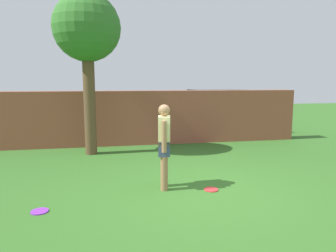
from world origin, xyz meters
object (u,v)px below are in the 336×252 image
object	(u,v)px
tree	(87,31)
person	(164,143)
frisbee_red	(211,190)
car	(216,111)
frisbee_purple	(40,211)

from	to	relation	value
tree	person	xyz separation A→B (m)	(1.54, -3.16, -2.48)
tree	frisbee_red	world-z (taller)	tree
tree	car	bearing A→B (deg)	31.54
car	frisbee_purple	xyz separation A→B (m)	(-5.32, -6.77, -0.85)
car	frisbee_red	bearing A→B (deg)	68.31
frisbee_red	frisbee_purple	size ratio (longest dim) A/B	1.00
frisbee_purple	tree	bearing A→B (deg)	81.33
person	frisbee_purple	world-z (taller)	person
tree	frisbee_red	size ratio (longest dim) A/B	16.23
person	frisbee_red	world-z (taller)	person
person	car	bearing A→B (deg)	162.67
tree	person	size ratio (longest dim) A/B	2.71
frisbee_red	frisbee_purple	distance (m)	3.02
tree	car	world-z (taller)	tree
tree	car	size ratio (longest dim) A/B	1.03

